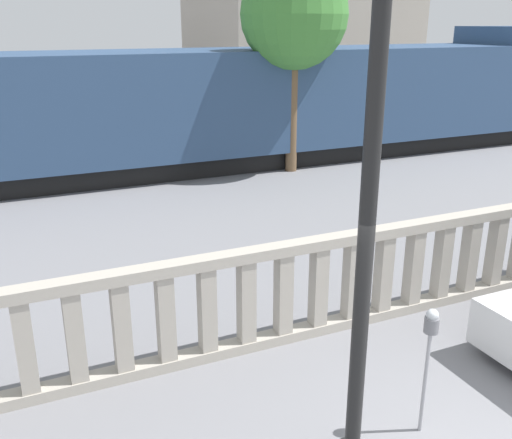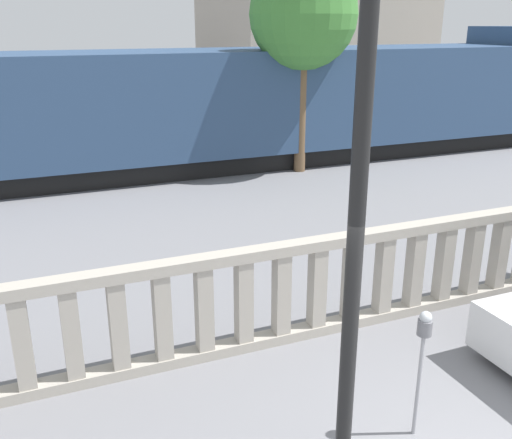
# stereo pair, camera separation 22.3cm
# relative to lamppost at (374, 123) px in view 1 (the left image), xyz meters

# --- Properties ---
(balustrade) EXTENTS (17.67, 0.24, 1.40)m
(balustrade) POSITION_rel_lamppost_xyz_m (0.95, 2.33, -2.64)
(balustrade) COLOR #ADA599
(balustrade) RESTS_ON ground
(lamppost) EXTENTS (0.32, 0.32, 6.56)m
(lamppost) POSITION_rel_lamppost_xyz_m (0.00, 0.00, 0.00)
(lamppost) COLOR black
(lamppost) RESTS_ON ground
(parking_meter) EXTENTS (0.15, 0.15, 1.43)m
(parking_meter) POSITION_rel_lamppost_xyz_m (0.94, 0.13, -2.22)
(parking_meter) COLOR #99999E
(parking_meter) RESTS_ON ground
(train_near) EXTENTS (26.83, 3.07, 3.95)m
(train_near) POSITION_rel_lamppost_xyz_m (2.71, 12.04, -1.57)
(train_near) COLOR black
(train_near) RESTS_ON ground
(tree_left) EXTENTS (2.91, 2.91, 5.74)m
(tree_left) POSITION_rel_lamppost_xyz_m (4.83, 10.63, 0.91)
(tree_left) COLOR brown
(tree_left) RESTS_ON ground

